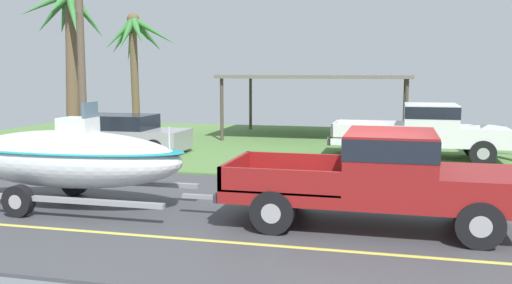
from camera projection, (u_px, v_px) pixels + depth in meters
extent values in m
cube|color=#424247|center=(361.00, 224.00, 10.78)|extent=(36.00, 8.00, 0.06)
cube|color=#567F42|center=(379.00, 148.00, 21.36)|extent=(36.00, 14.00, 0.11)
cube|color=#DBCC4C|center=(354.00, 252.00, 9.04)|extent=(34.20, 0.12, 0.01)
cube|color=maroon|center=(369.00, 193.00, 10.49)|extent=(5.31, 2.07, 0.22)
cube|color=maroon|center=(478.00, 182.00, 9.99)|extent=(1.49, 2.07, 0.38)
cube|color=maroon|center=(390.00, 160.00, 10.32)|extent=(1.59, 2.07, 1.06)
cube|color=black|center=(391.00, 144.00, 10.28)|extent=(1.61, 2.09, 0.38)
cube|color=#621111|center=(288.00, 182.00, 10.84)|extent=(2.23, 2.07, 0.04)
cube|color=maroon|center=(297.00, 164.00, 11.77)|extent=(2.23, 0.08, 0.45)
cube|color=maroon|center=(278.00, 182.00, 9.86)|extent=(2.23, 0.08, 0.45)
cube|color=maroon|center=(235.00, 170.00, 11.08)|extent=(0.08, 2.07, 0.45)
cube|color=#333338|center=(230.00, 189.00, 11.15)|extent=(0.12, 1.86, 0.16)
sphere|color=#B2B2B7|center=(225.00, 186.00, 11.18)|extent=(0.10, 0.10, 0.10)
cylinder|color=black|center=(466.00, 200.00, 10.96)|extent=(0.80, 0.28, 0.80)
cylinder|color=#9E9EA3|center=(466.00, 200.00, 10.96)|extent=(0.36, 0.29, 0.36)
cylinder|color=black|center=(480.00, 225.00, 9.19)|extent=(0.80, 0.28, 0.80)
cylinder|color=#9E9EA3|center=(480.00, 225.00, 9.19)|extent=(0.36, 0.29, 0.36)
cylinder|color=black|center=(291.00, 191.00, 11.80)|extent=(0.80, 0.28, 0.80)
cylinder|color=#9E9EA3|center=(291.00, 191.00, 11.80)|extent=(0.36, 0.29, 0.36)
cylinder|color=black|center=(273.00, 212.00, 10.03)|extent=(0.80, 0.28, 0.80)
cylinder|color=#9E9EA3|center=(273.00, 212.00, 10.03)|extent=(0.36, 0.29, 0.36)
cube|color=gray|center=(204.00, 197.00, 11.31)|extent=(0.90, 0.10, 0.08)
cube|color=gray|center=(93.00, 181.00, 12.96)|extent=(5.20, 0.12, 0.10)
cube|color=gray|center=(43.00, 199.00, 11.14)|extent=(5.20, 0.12, 0.10)
cylinder|color=black|center=(74.00, 182.00, 13.15)|extent=(0.64, 0.22, 0.64)
cylinder|color=#9E9EA3|center=(74.00, 182.00, 13.15)|extent=(0.29, 0.23, 0.29)
cylinder|color=black|center=(19.00, 201.00, 11.22)|extent=(0.64, 0.22, 0.64)
cylinder|color=#9E9EA3|center=(19.00, 201.00, 11.22)|extent=(0.29, 0.23, 0.29)
ellipsoid|color=silver|center=(68.00, 159.00, 11.97)|extent=(5.18, 1.80, 1.22)
ellipsoid|color=teal|center=(68.00, 149.00, 11.94)|extent=(5.29, 1.83, 0.12)
cube|color=silver|center=(78.00, 133.00, 11.83)|extent=(0.70, 0.60, 0.65)
cube|color=slate|center=(90.00, 111.00, 11.70)|extent=(0.06, 0.56, 0.36)
cylinder|color=silver|center=(169.00, 139.00, 11.34)|extent=(0.04, 0.04, 0.50)
cube|color=silver|center=(417.00, 141.00, 18.43)|extent=(5.51, 1.95, 0.22)
cube|color=silver|center=(482.00, 133.00, 17.92)|extent=(1.54, 1.95, 0.38)
cube|color=silver|center=(430.00, 121.00, 18.26)|extent=(1.65, 1.95, 1.10)
cube|color=black|center=(431.00, 111.00, 18.22)|extent=(1.67, 1.97, 0.38)
cube|color=#9D9D9D|center=(368.00, 135.00, 18.80)|extent=(2.31, 1.95, 0.04)
cube|color=silver|center=(370.00, 127.00, 19.68)|extent=(2.31, 0.08, 0.45)
cube|color=silver|center=(367.00, 132.00, 17.87)|extent=(2.31, 0.08, 0.45)
cube|color=silver|center=(335.00, 128.00, 19.05)|extent=(0.08, 1.95, 0.45)
cube|color=#333338|center=(332.00, 140.00, 19.12)|extent=(0.12, 1.76, 0.16)
sphere|color=#B2B2B7|center=(328.00, 138.00, 19.14)|extent=(0.10, 0.10, 0.10)
cylinder|color=black|center=(475.00, 146.00, 18.83)|extent=(0.80, 0.28, 0.80)
cylinder|color=#9E9EA3|center=(475.00, 146.00, 18.83)|extent=(0.36, 0.29, 0.36)
cylinder|color=black|center=(483.00, 153.00, 17.17)|extent=(0.80, 0.28, 0.80)
cylinder|color=#9E9EA3|center=(483.00, 153.00, 17.17)|extent=(0.36, 0.29, 0.36)
cylinder|color=black|center=(366.00, 143.00, 19.71)|extent=(0.80, 0.28, 0.80)
cylinder|color=#9E9EA3|center=(366.00, 143.00, 19.71)|extent=(0.36, 0.29, 0.36)
cylinder|color=black|center=(363.00, 149.00, 18.04)|extent=(0.80, 0.28, 0.80)
cylinder|color=#9E9EA3|center=(363.00, 149.00, 18.04)|extent=(0.36, 0.29, 0.36)
cube|color=#99999E|center=(124.00, 139.00, 19.75)|extent=(4.51, 1.81, 0.70)
cube|color=black|center=(118.00, 122.00, 19.72)|extent=(2.52, 1.66, 0.50)
cylinder|color=black|center=(174.00, 143.00, 20.18)|extent=(0.66, 0.22, 0.66)
cylinder|color=#9E9EA3|center=(174.00, 143.00, 20.18)|extent=(0.30, 0.23, 0.30)
cylinder|color=black|center=(155.00, 149.00, 18.62)|extent=(0.66, 0.22, 0.66)
cylinder|color=#9E9EA3|center=(155.00, 149.00, 18.62)|extent=(0.30, 0.23, 0.30)
cylinder|color=black|center=(97.00, 140.00, 20.93)|extent=(0.66, 0.22, 0.66)
cylinder|color=#9E9EA3|center=(97.00, 140.00, 20.93)|extent=(0.30, 0.23, 0.30)
cylinder|color=black|center=(73.00, 146.00, 19.36)|extent=(0.66, 0.22, 0.66)
cylinder|color=#9E9EA3|center=(73.00, 146.00, 19.36)|extent=(0.30, 0.23, 0.30)
cylinder|color=#4C4238|center=(405.00, 106.00, 25.67)|extent=(0.14, 0.14, 2.61)
cylinder|color=#4C4238|center=(406.00, 114.00, 21.19)|extent=(0.14, 0.14, 2.61)
cylinder|color=#4C4238|center=(251.00, 104.00, 27.44)|extent=(0.14, 0.14, 2.61)
cylinder|color=#4C4238|center=(222.00, 110.00, 22.96)|extent=(0.14, 0.14, 2.61)
cube|color=#6B665B|center=(319.00, 76.00, 24.14)|extent=(7.82, 5.16, 0.14)
cylinder|color=brown|center=(135.00, 79.00, 24.02)|extent=(0.33, 0.51, 5.10)
cone|color=#387A38|center=(154.00, 32.00, 23.69)|extent=(1.98, 0.62, 1.32)
cone|color=#387A38|center=(147.00, 35.00, 24.22)|extent=(1.27, 1.58, 1.59)
cone|color=#387A38|center=(142.00, 31.00, 24.49)|extent=(0.36, 1.70, 1.15)
cone|color=#387A38|center=(130.00, 41.00, 24.40)|extent=(1.19, 1.39, 1.93)
cone|color=#387A38|center=(123.00, 36.00, 23.90)|extent=(1.33, 0.42, 1.65)
cone|color=#387A38|center=(119.00, 34.00, 23.44)|extent=(1.23, 1.29, 1.51)
cone|color=#387A38|center=(126.00, 34.00, 23.19)|extent=(0.44, 1.54, 1.59)
cone|color=#387A38|center=(138.00, 31.00, 23.05)|extent=(1.44, 1.66, 1.42)
sphere|color=brown|center=(133.00, 19.00, 23.70)|extent=(0.53, 0.53, 0.53)
cylinder|color=brown|center=(73.00, 79.00, 17.54)|extent=(0.41, 0.69, 5.34)
cone|color=#387A38|center=(84.00, 10.00, 17.11)|extent=(1.26, 0.44, 1.34)
cone|color=#387A38|center=(86.00, 15.00, 17.52)|extent=(1.16, 1.11, 1.55)
cone|color=#387A38|center=(77.00, 14.00, 17.84)|extent=(0.62, 1.45, 1.45)
cone|color=#387A38|center=(65.00, 13.00, 17.62)|extent=(1.21, 1.08, 1.45)
cone|color=#387A38|center=(54.00, 12.00, 17.39)|extent=(1.38, 0.39, 1.43)
cone|color=#387A38|center=(45.00, 3.00, 16.81)|extent=(1.23, 1.45, 1.04)
cone|color=#387A38|center=(60.00, 2.00, 16.56)|extent=(0.71, 1.64, 1.12)
cone|color=#387A38|center=(73.00, 12.00, 16.57)|extent=(1.40, 1.66, 1.62)
cylinder|color=brown|center=(80.00, 28.00, 16.73)|extent=(0.24, 0.24, 8.38)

